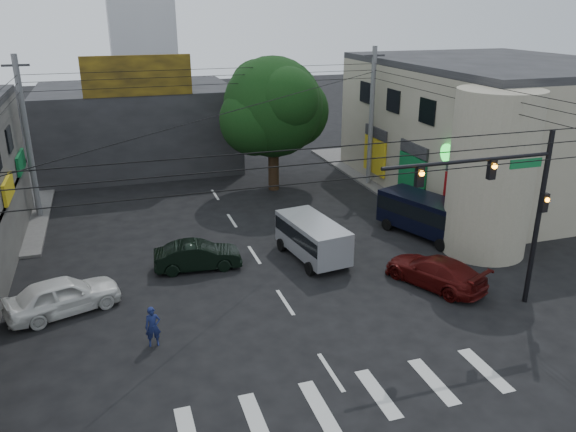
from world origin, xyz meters
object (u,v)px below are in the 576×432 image
traffic_gantry (507,195)px  maroon_sedan (435,271)px  white_compact (63,295)px  navy_van (426,217)px  utility_pole_far_right (371,118)px  traffic_officer (153,327)px  silver_minivan (312,240)px  utility_pole_far_left (28,140)px  street_tree (273,108)px  dark_sedan (198,256)px

traffic_gantry → maroon_sedan: bearing=114.9°
traffic_gantry → white_compact: traffic_gantry is taller
traffic_gantry → navy_van: traffic_gantry is taller
utility_pole_far_right → traffic_officer: bearing=-135.8°
white_compact → navy_van: size_ratio=0.83×
utility_pole_far_right → traffic_officer: (-15.95, -15.51, -3.84)m
silver_minivan → utility_pole_far_left: bearing=44.0°
utility_pole_far_right → utility_pole_far_left: bearing=180.0°
traffic_gantry → maroon_sedan: size_ratio=1.45×
utility_pole_far_right → silver_minivan: utility_pole_far_right is taller
utility_pole_far_left → navy_van: size_ratio=1.63×
street_tree → traffic_officer: 19.60m
utility_pole_far_right → silver_minivan: bearing=-127.6°
dark_sedan → traffic_gantry: bearing=-119.6°
silver_minivan → navy_van: (6.78, 0.92, 0.09)m
white_compact → silver_minivan: size_ratio=1.00×
street_tree → utility_pole_far_left: utility_pole_far_left is taller
traffic_gantry → white_compact: 17.67m
traffic_gantry → navy_van: 8.64m
traffic_gantry → silver_minivan: bearing=128.1°
dark_sedan → maroon_sedan: 10.74m
dark_sedan → traffic_officer: traffic_officer is taller
street_tree → utility_pole_far_right: utility_pole_far_right is taller
traffic_gantry → maroon_sedan: traffic_gantry is taller
utility_pole_far_right → silver_minivan: (-7.93, -10.30, -3.63)m
street_tree → dark_sedan: size_ratio=2.13×
traffic_officer → utility_pole_far_right: bearing=45.0°
street_tree → traffic_gantry: street_tree is taller
white_compact → maroon_sedan: white_compact is taller
dark_sedan → traffic_officer: size_ratio=2.69×
utility_pole_far_left → silver_minivan: utility_pole_far_left is taller
navy_van → dark_sedan: bearing=71.4°
traffic_gantry → silver_minivan: 9.36m
utility_pole_far_right → white_compact: 22.90m
traffic_gantry → dark_sedan: traffic_gantry is taller
traffic_gantry → navy_van: bearing=78.7°
traffic_officer → street_tree: bearing=61.0°
maroon_sedan → white_compact: bearing=-33.6°
street_tree → maroon_sedan: street_tree is taller
street_tree → maroon_sedan: 16.49m
street_tree → maroon_sedan: bearing=-80.2°
street_tree → utility_pole_far_left: size_ratio=0.95×
utility_pole_far_right → navy_van: utility_pole_far_right is taller
utility_pole_far_left → dark_sedan: size_ratio=2.25×
utility_pole_far_right → white_compact: utility_pole_far_right is taller
utility_pole_far_right → maroon_sedan: 15.55m
traffic_gantry → silver_minivan: (-5.26, 6.71, -3.87)m
dark_sedan → white_compact: white_compact is taller
street_tree → navy_van: street_tree is taller
utility_pole_far_right → navy_van: size_ratio=1.63×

